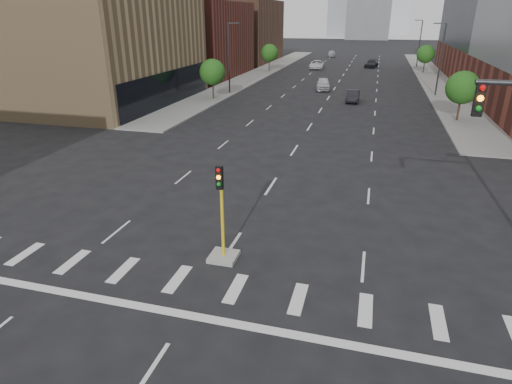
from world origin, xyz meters
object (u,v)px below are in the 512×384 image
at_px(car_mid_right, 353,96).
at_px(car_deep_right, 371,64).
at_px(median_traffic_signal, 223,240).
at_px(car_distant, 332,53).
at_px(car_near_left, 323,84).
at_px(car_far_left, 317,65).

height_order(car_mid_right, car_deep_right, car_deep_right).
bearing_deg(median_traffic_signal, car_mid_right, 85.34).
height_order(median_traffic_signal, car_deep_right, median_traffic_signal).
distance_m(car_mid_right, car_distant, 62.09).
bearing_deg(median_traffic_signal, car_near_left, 91.82).
distance_m(median_traffic_signal, car_distant, 100.76).
xyz_separation_m(car_far_left, car_deep_right, (10.46, 5.44, -0.05)).
distance_m(median_traffic_signal, car_near_left, 47.32).
relative_size(car_near_left, car_distant, 1.06).
height_order(car_near_left, car_distant, car_near_left).
relative_size(car_near_left, car_mid_right, 1.16).
distance_m(median_traffic_signal, car_mid_right, 39.29).
bearing_deg(car_mid_right, car_deep_right, 87.71).
xyz_separation_m(car_near_left, car_distant, (-4.39, 53.29, -0.05)).
bearing_deg(car_far_left, median_traffic_signal, -88.61).
relative_size(car_deep_right, car_distant, 1.10).
bearing_deg(car_distant, car_far_left, -96.34).
xyz_separation_m(median_traffic_signal, car_deep_right, (4.51, 78.43, -0.22)).
bearing_deg(median_traffic_signal, car_deep_right, 86.71).
bearing_deg(car_near_left, median_traffic_signal, -95.36).
relative_size(median_traffic_signal, car_distant, 0.94).
bearing_deg(car_far_left, car_mid_right, -78.15).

